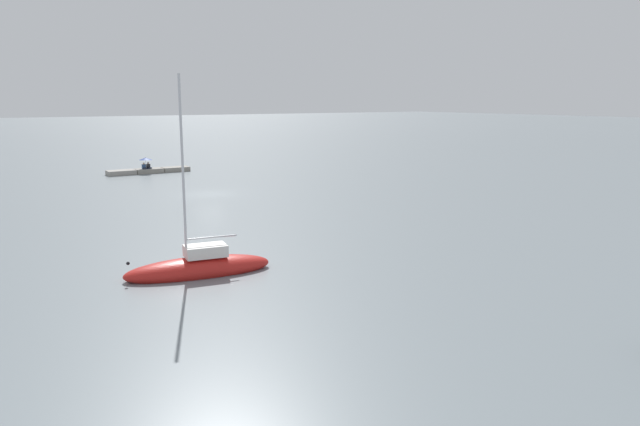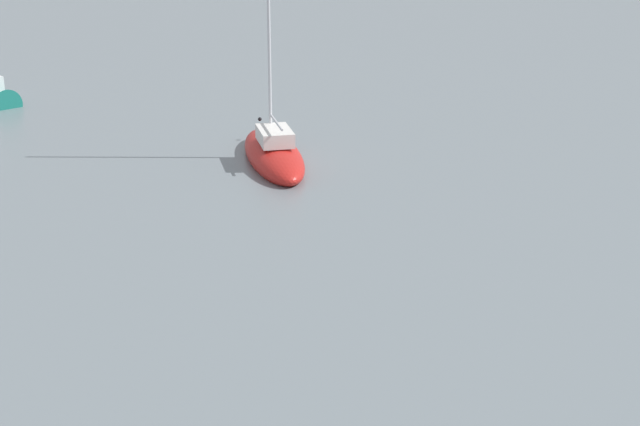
# 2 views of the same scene
# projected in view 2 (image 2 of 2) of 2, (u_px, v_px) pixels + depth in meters

# --- Properties ---
(sailboat_red_far) EXTENTS (7.28, 3.09, 9.80)m
(sailboat_red_far) POSITION_uv_depth(u_px,v_px,m) (274.00, 153.00, 36.94)
(sailboat_red_far) COLOR red
(sailboat_red_far) RESTS_ON ground_plane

